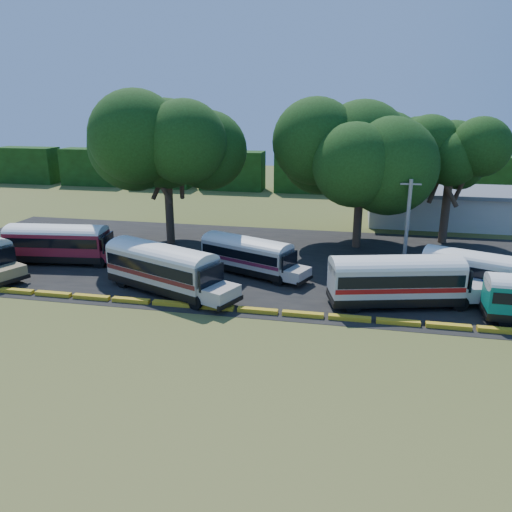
% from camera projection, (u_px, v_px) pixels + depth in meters
% --- Properties ---
extents(ground, '(160.00, 160.00, 0.00)m').
position_uv_depth(ground, '(232.00, 317.00, 32.38)').
color(ground, '#40531B').
rests_on(ground, ground).
extents(asphalt_strip, '(64.00, 24.00, 0.02)m').
position_uv_depth(asphalt_strip, '(277.00, 262.00, 43.42)').
color(asphalt_strip, black).
rests_on(asphalt_strip, ground).
extents(curb, '(53.70, 0.45, 0.30)m').
position_uv_depth(curb, '(236.00, 309.00, 33.27)').
color(curb, '#BF9216').
rests_on(curb, ground).
extents(terminal_building, '(19.00, 9.00, 4.00)m').
position_uv_depth(terminal_building, '(450.00, 207.00, 56.44)').
color(terminal_building, beige).
rests_on(terminal_building, ground).
extents(treeline_backdrop, '(130.00, 4.00, 6.00)m').
position_uv_depth(treeline_backdrop, '(308.00, 173.00, 76.43)').
color(treeline_backdrop, black).
rests_on(treeline_backdrop, ground).
extents(bus_red, '(10.55, 3.67, 3.40)m').
position_uv_depth(bus_red, '(60.00, 241.00, 42.70)').
color(bus_red, black).
rests_on(bus_red, ground).
extents(bus_cream_west, '(11.02, 6.73, 3.57)m').
position_uv_depth(bus_cream_west, '(164.00, 266.00, 36.03)').
color(bus_cream_west, black).
rests_on(bus_cream_west, ground).
extents(bus_cream_east, '(9.43, 5.71, 3.05)m').
position_uv_depth(bus_cream_east, '(249.00, 254.00, 39.98)').
color(bus_cream_east, black).
rests_on(bus_cream_east, ground).
extents(bus_white_red, '(11.06, 5.21, 3.53)m').
position_uv_depth(bus_white_red, '(399.00, 278.00, 33.62)').
color(bus_white_red, black).
rests_on(bus_white_red, ground).
extents(bus_white_blue, '(9.64, 5.68, 3.11)m').
position_uv_depth(bus_white_blue, '(482.00, 271.00, 35.69)').
color(bus_white_blue, black).
rests_on(bus_white_blue, ground).
extents(tree_west, '(11.35, 11.35, 13.78)m').
position_uv_depth(tree_west, '(166.00, 144.00, 46.60)').
color(tree_west, '#38291C').
rests_on(tree_west, ground).
extents(tree_center, '(11.49, 11.49, 13.66)m').
position_uv_depth(tree_center, '(362.00, 147.00, 45.35)').
color(tree_center, '#38291C').
rests_on(tree_center, ground).
extents(tree_east, '(8.14, 8.14, 11.81)m').
position_uv_depth(tree_east, '(452.00, 153.00, 47.01)').
color(tree_east, '#38291C').
rests_on(tree_east, ground).
extents(utility_pole, '(1.60, 0.30, 7.58)m').
position_uv_depth(utility_pole, '(407.00, 225.00, 40.06)').
color(utility_pole, gray).
rests_on(utility_pole, ground).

